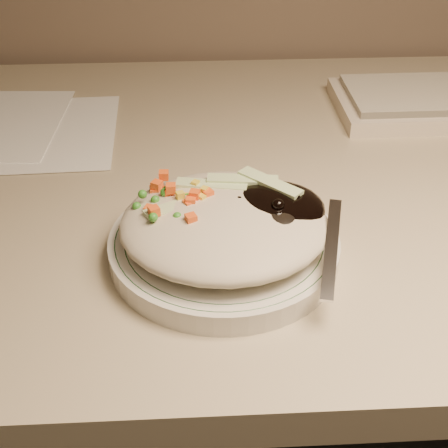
{
  "coord_description": "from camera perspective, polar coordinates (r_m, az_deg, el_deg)",
  "views": [
    {
      "loc": [
        -0.09,
        0.75,
        1.11
      ],
      "look_at": [
        -0.06,
        1.22,
        0.78
      ],
      "focal_mm": 50.0,
      "sensor_mm": 36.0,
      "label": 1
    }
  ],
  "objects": [
    {
      "name": "desk",
      "position": [
        0.86,
        3.51,
        -6.47
      ],
      "size": [
        1.4,
        0.7,
        0.74
      ],
      "color": "tan",
      "rests_on": "ground"
    },
    {
      "name": "plate_rim",
      "position": [
        0.58,
        -0.0,
        -1.28
      ],
      "size": [
        0.21,
        0.21,
        0.0
      ],
      "color": "#144723",
      "rests_on": "plate"
    },
    {
      "name": "plate",
      "position": [
        0.59,
        0.0,
        -2.06
      ],
      "size": [
        0.22,
        0.22,
        0.02
      ],
      "primitive_type": "cylinder",
      "color": "silver",
      "rests_on": "desk"
    },
    {
      "name": "meal",
      "position": [
        0.57,
        0.44,
        0.43
      ],
      "size": [
        0.21,
        0.19,
        0.05
      ],
      "color": "#BEB29A",
      "rests_on": "plate"
    }
  ]
}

